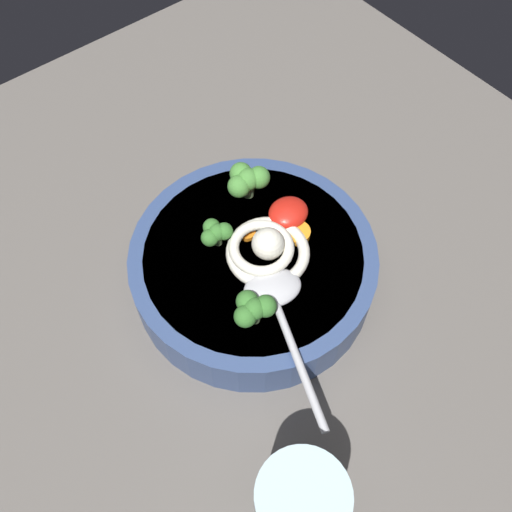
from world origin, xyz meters
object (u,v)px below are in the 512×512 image
soup_bowl (256,269)px  soup_spoon (275,301)px  noodle_pile (266,249)px  drinking_glass (299,507)px

soup_bowl → soup_spoon: soup_spoon is taller
soup_bowl → noodle_pile: 4.13cm
soup_spoon → drinking_glass: size_ratio=1.45×
noodle_pile → drinking_glass: bearing=56.7°
soup_spoon → drinking_glass: (10.62, 15.74, -0.55)cm
drinking_glass → soup_spoon: bearing=-124.0°
noodle_pile → soup_spoon: 5.96cm
noodle_pile → soup_bowl: bearing=-33.7°
noodle_pile → soup_spoon: noodle_pile is taller
noodle_pile → drinking_glass: size_ratio=0.82×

